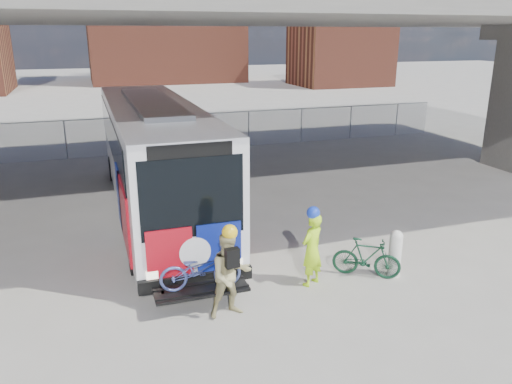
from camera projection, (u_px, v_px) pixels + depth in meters
name	position (u px, v px, depth m)	size (l,w,h in m)	color
ground	(245.00, 240.00, 14.27)	(160.00, 160.00, 0.00)	#9E9991
bus	(154.00, 149.00, 16.04)	(2.67, 12.92, 3.69)	silver
overpass	(206.00, 4.00, 15.90)	(40.00, 16.00, 7.95)	#605E59
chainlink_fence	(172.00, 123.00, 24.67)	(30.00, 0.06, 30.00)	gray
brick_buildings	(127.00, 36.00, 56.53)	(54.00, 22.00, 12.00)	brown
bollard	(395.00, 252.00, 12.02)	(0.31, 0.31, 1.18)	silver
cyclist_hivis	(312.00, 248.00, 11.51)	(0.77, 0.68, 1.94)	#BCFF1A
cyclist_tan	(230.00, 273.00, 10.22)	(0.95, 0.77, 2.03)	tan
bike_parked	(366.00, 258.00, 12.02)	(0.46, 1.64, 0.98)	#123A25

